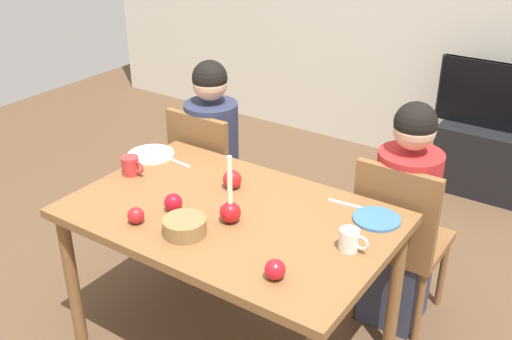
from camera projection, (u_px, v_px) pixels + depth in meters
dining_table at (230, 228)px, 2.62m from camera, size 1.40×0.90×0.75m
chair_left at (210, 173)px, 3.44m from camera, size 0.40×0.40×0.90m
chair_right at (399, 234)px, 2.86m from camera, size 0.40×0.40×0.90m
person_left_child at (213, 162)px, 3.44m from camera, size 0.30×0.30×1.17m
person_right_child at (403, 221)px, 2.86m from camera, size 0.30×0.30×1.17m
tv_stand at (484, 159)px, 4.24m from camera, size 0.64×0.40×0.48m
tv at (496, 96)px, 4.03m from camera, size 0.79×0.05×0.46m
candle_centerpiece at (230, 208)px, 2.48m from camera, size 0.09×0.09×0.30m
plate_left at (151, 154)px, 3.09m from camera, size 0.24×0.24×0.01m
plate_right at (377, 219)px, 2.52m from camera, size 0.20×0.20×0.01m
mug_left at (131, 166)px, 2.89m from camera, size 0.13×0.08×0.09m
mug_right at (350, 240)px, 2.30m from camera, size 0.12×0.08×0.09m
fork_left at (177, 162)px, 3.02m from camera, size 0.18×0.03×0.01m
fork_right at (347, 204)px, 2.63m from camera, size 0.18×0.03×0.01m
bowl_walnuts at (185, 226)px, 2.41m from camera, size 0.18×0.18×0.07m
apple_near_candle at (232, 179)px, 2.76m from camera, size 0.09×0.09×0.09m
apple_by_left_plate at (173, 202)px, 2.57m from camera, size 0.08×0.08×0.08m
apple_by_right_mug at (136, 215)px, 2.49m from camera, size 0.07×0.07×0.07m
apple_far_edge at (275, 270)px, 2.14m from camera, size 0.08×0.08×0.08m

